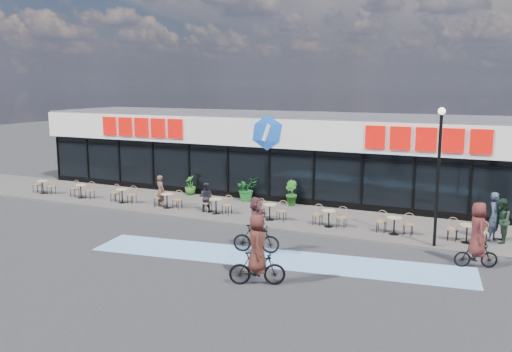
# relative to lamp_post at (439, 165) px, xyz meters

# --- Properties ---
(ground) EXTENTS (120.00, 120.00, 0.00)m
(ground) POSITION_rel_lamp_post_xyz_m (-9.10, -2.30, -3.26)
(ground) COLOR #28282B
(ground) RESTS_ON ground
(sidewalk) EXTENTS (44.00, 5.00, 0.10)m
(sidewalk) POSITION_rel_lamp_post_xyz_m (-9.10, 2.20, -3.21)
(sidewalk) COLOR #57514D
(sidewalk) RESTS_ON ground
(bike_lane) EXTENTS (14.17, 4.13, 0.01)m
(bike_lane) POSITION_rel_lamp_post_xyz_m (-5.10, -3.80, -3.26)
(bike_lane) COLOR #71A3D6
(bike_lane) RESTS_ON ground
(building) EXTENTS (30.60, 6.57, 4.75)m
(building) POSITION_rel_lamp_post_xyz_m (-9.10, 7.63, -0.92)
(building) COLOR black
(building) RESTS_ON ground
(lamp_post) EXTENTS (0.28, 0.28, 5.35)m
(lamp_post) POSITION_rel_lamp_post_xyz_m (0.00, 0.00, 0.00)
(lamp_post) COLOR black
(lamp_post) RESTS_ON sidewalk
(bistro_set_0) EXTENTS (1.54, 0.62, 0.90)m
(bistro_set_0) POSITION_rel_lamp_post_xyz_m (-21.60, 1.05, -2.71)
(bistro_set_0) COLOR tan
(bistro_set_0) RESTS_ON sidewalk
(bistro_set_1) EXTENTS (1.54, 0.62, 0.90)m
(bistro_set_1) POSITION_rel_lamp_post_xyz_m (-18.76, 1.05, -2.71)
(bistro_set_1) COLOR tan
(bistro_set_1) RESTS_ON sidewalk
(bistro_set_2) EXTENTS (1.54, 0.62, 0.90)m
(bistro_set_2) POSITION_rel_lamp_post_xyz_m (-15.93, 1.05, -2.71)
(bistro_set_2) COLOR tan
(bistro_set_2) RESTS_ON sidewalk
(bistro_set_3) EXTENTS (1.54, 0.62, 0.90)m
(bistro_set_3) POSITION_rel_lamp_post_xyz_m (-13.09, 1.05, -2.71)
(bistro_set_3) COLOR tan
(bistro_set_3) RESTS_ON sidewalk
(bistro_set_4) EXTENTS (1.54, 0.62, 0.90)m
(bistro_set_4) POSITION_rel_lamp_post_xyz_m (-10.25, 1.05, -2.71)
(bistro_set_4) COLOR tan
(bistro_set_4) RESTS_ON sidewalk
(bistro_set_5) EXTENTS (1.54, 0.62, 0.90)m
(bistro_set_5) POSITION_rel_lamp_post_xyz_m (-7.41, 1.05, -2.71)
(bistro_set_5) COLOR tan
(bistro_set_5) RESTS_ON sidewalk
(bistro_set_6) EXTENTS (1.54, 0.62, 0.90)m
(bistro_set_6) POSITION_rel_lamp_post_xyz_m (-4.58, 1.05, -2.71)
(bistro_set_6) COLOR tan
(bistro_set_6) RESTS_ON sidewalk
(bistro_set_7) EXTENTS (1.54, 0.62, 0.90)m
(bistro_set_7) POSITION_rel_lamp_post_xyz_m (-1.74, 1.05, -2.71)
(bistro_set_7) COLOR tan
(bistro_set_7) RESTS_ON sidewalk
(bistro_set_8) EXTENTS (1.54, 0.62, 0.90)m
(bistro_set_8) POSITION_rel_lamp_post_xyz_m (1.10, 1.05, -2.71)
(bistro_set_8) COLOR tan
(bistro_set_8) RESTS_ON sidewalk
(potted_plant_left) EXTENTS (0.88, 0.88, 1.11)m
(potted_plant_left) POSITION_rel_lamp_post_xyz_m (-13.79, 4.27, -2.61)
(potted_plant_left) COLOR #26621C
(potted_plant_left) RESTS_ON sidewalk
(potted_plant_mid) EXTENTS (1.51, 1.56, 1.32)m
(potted_plant_mid) POSITION_rel_lamp_post_xyz_m (-10.24, 4.29, -2.51)
(potted_plant_mid) COLOR #1F6E29
(potted_plant_mid) RESTS_ON sidewalk
(potted_plant_right) EXTENTS (0.92, 0.91, 1.30)m
(potted_plant_right) POSITION_rel_lamp_post_xyz_m (-7.66, 4.19, -2.51)
(potted_plant_right) COLOR #205C1A
(potted_plant_right) RESTS_ON sidewalk
(patron_left) EXTENTS (0.69, 0.59, 1.61)m
(patron_left) POSITION_rel_lamp_post_xyz_m (-13.60, 1.16, -2.36)
(patron_left) COLOR brown
(patron_left) RESTS_ON sidewalk
(patron_right) EXTENTS (0.78, 0.65, 1.45)m
(patron_right) POSITION_rel_lamp_post_xyz_m (-10.93, 1.16, -2.44)
(patron_right) COLOR black
(patron_right) RESTS_ON sidewalk
(pedestrian_a) EXTENTS (0.76, 0.93, 1.78)m
(pedestrian_a) POSITION_rel_lamp_post_xyz_m (2.28, 1.56, -2.27)
(pedestrian_a) COLOR black
(pedestrian_a) RESTS_ON sidewalk
(pedestrian_b) EXTENTS (0.67, 0.83, 1.98)m
(pedestrian_b) POSITION_rel_lamp_post_xyz_m (2.05, 1.73, -2.17)
(pedestrian_b) COLOR #303A4B
(pedestrian_b) RESTS_ON sidewalk
(cyclist_a) EXTENTS (1.85, 1.66, 2.16)m
(cyclist_a) POSITION_rel_lamp_post_xyz_m (-6.03, -3.44, -2.28)
(cyclist_a) COLOR black
(cyclist_a) RESTS_ON ground
(cyclist_b) EXTENTS (1.54, 1.07, 2.33)m
(cyclist_b) POSITION_rel_lamp_post_xyz_m (1.60, -1.71, -2.21)
(cyclist_b) COLOR black
(cyclist_b) RESTS_ON ground
(cyclist_c) EXTENTS (1.85, 1.22, 2.31)m
(cyclist_c) POSITION_rel_lamp_post_xyz_m (-4.58, -6.43, -2.30)
(cyclist_c) COLOR black
(cyclist_c) RESTS_ON ground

